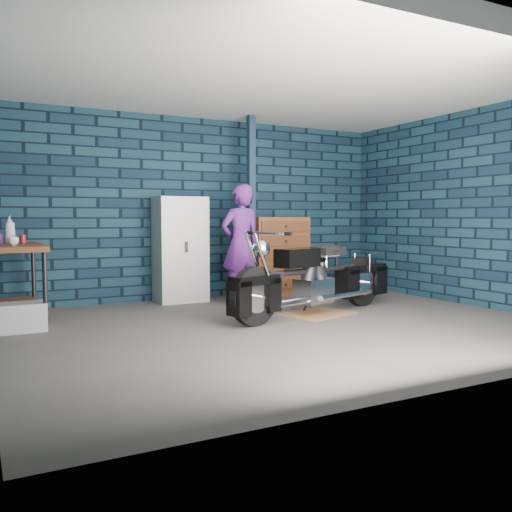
{
  "coord_description": "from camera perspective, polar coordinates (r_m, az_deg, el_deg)",
  "views": [
    {
      "loc": [
        -3.08,
        -5.17,
        1.21
      ],
      "look_at": [
        -0.23,
        0.3,
        0.77
      ],
      "focal_mm": 38.0,
      "sensor_mm": 36.0,
      "label": 1
    }
  ],
  "objects": [
    {
      "name": "drip_mat",
      "position": [
        6.89,
        6.4,
        -6.06
      ],
      "size": [
        1.03,
        0.88,
        0.01
      ],
      "primitive_type": "cube",
      "rotation": [
        0.0,
        0.0,
        0.28
      ],
      "color": "brown",
      "rests_on": "ground"
    },
    {
      "name": "workbench",
      "position": [
        6.78,
        -23.99,
        -2.7
      ],
      "size": [
        0.6,
        1.4,
        0.91
      ],
      "primitive_type": "cube",
      "color": "brown",
      "rests_on": "ground"
    },
    {
      "name": "motorcycle",
      "position": [
        6.82,
        6.44,
        -1.73
      ],
      "size": [
        2.48,
        1.28,
        1.06
      ],
      "primitive_type": null,
      "rotation": [
        0.0,
        0.0,
        0.28
      ],
      "color": "black",
      "rests_on": "ground"
    },
    {
      "name": "room_walls",
      "position": [
        6.54,
        0.77,
        10.12
      ],
      "size": [
        6.02,
        5.01,
        2.71
      ],
      "color": "black",
      "rests_on": "ground"
    },
    {
      "name": "locker",
      "position": [
        7.87,
        -7.97,
        0.67
      ],
      "size": [
        0.7,
        0.5,
        1.51
      ],
      "primitive_type": "cube",
      "color": "beige",
      "rests_on": "ground"
    },
    {
      "name": "tool_chest",
      "position": [
        8.55,
        2.29,
        0.01
      ],
      "size": [
        0.92,
        0.51,
        1.22
      ],
      "primitive_type": "cube",
      "color": "brown",
      "rests_on": "ground"
    },
    {
      "name": "support_post",
      "position": [
        8.0,
        -0.52,
        5.03
      ],
      "size": [
        0.1,
        0.1,
        2.7
      ],
      "primitive_type": "cube",
      "color": "#102435",
      "rests_on": "ground"
    },
    {
      "name": "ground",
      "position": [
        6.14,
        3.22,
        -7.33
      ],
      "size": [
        6.0,
        6.0,
        0.0
      ],
      "primitive_type": "plane",
      "color": "#454341",
      "rests_on": "ground"
    },
    {
      "name": "person",
      "position": [
        7.62,
        -1.59,
        1.24
      ],
      "size": [
        0.64,
        0.45,
        1.68
      ],
      "primitive_type": "imported",
      "rotation": [
        0.0,
        0.0,
        3.22
      ],
      "color": "#5C217B",
      "rests_on": "ground"
    },
    {
      "name": "bottle",
      "position": [
        7.23,
        -24.5,
        2.63
      ],
      "size": [
        0.15,
        0.15,
        0.34
      ],
      "primitive_type": "imported",
      "rotation": [
        0.0,
        0.0,
        0.17
      ],
      "color": "#92959A",
      "rests_on": "workbench"
    },
    {
      "name": "shop_stool",
      "position": [
        8.55,
        7.57,
        -1.9
      ],
      "size": [
        0.43,
        0.43,
        0.67
      ],
      "primitive_type": null,
      "rotation": [
        0.0,
        0.0,
        -0.21
      ],
      "color": "#BEAC8F",
      "rests_on": "ground"
    },
    {
      "name": "cup_a",
      "position": [
        6.45,
        -24.2,
        1.43
      ],
      "size": [
        0.15,
        0.15,
        0.09
      ],
      "primitive_type": "imported",
      "rotation": [
        0.0,
        0.0,
        0.37
      ],
      "color": "#BEAC8F",
      "rests_on": "workbench"
    },
    {
      "name": "mug_red",
      "position": [
        7.04,
        -23.34,
        1.66
      ],
      "size": [
        0.08,
        0.08,
        0.1
      ],
      "primitive_type": "cylinder",
      "rotation": [
        0.0,
        0.0,
        -0.14
      ],
      "color": "maroon",
      "rests_on": "workbench"
    },
    {
      "name": "storage_bin",
      "position": [
        6.33,
        -23.45,
        -5.92
      ],
      "size": [
        0.49,
        0.35,
        0.3
      ],
      "primitive_type": "cube",
      "color": "#92959A",
      "rests_on": "ground"
    }
  ]
}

